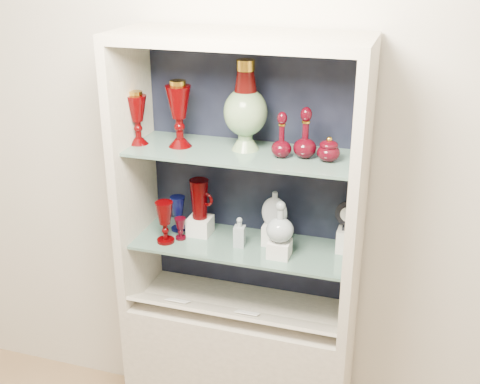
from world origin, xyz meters
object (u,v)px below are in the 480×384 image
(pedestal_lamp_right, at_px, (179,114))
(lidded_bowl, at_px, (329,149))
(ruby_goblet_tall, at_px, (165,222))
(cameo_medallion, at_px, (349,216))
(pedestal_lamp_left, at_px, (137,118))
(clear_round_decanter, at_px, (280,222))
(ruby_decanter_b, at_px, (306,131))
(cobalt_goblet, at_px, (178,213))
(ruby_goblet_small, at_px, (180,229))
(flat_flask, at_px, (275,208))
(ruby_decanter_a, at_px, (282,132))
(clear_square_bottle, at_px, (239,232))
(enamel_urn, at_px, (246,106))
(ruby_pitcher, at_px, (199,199))

(pedestal_lamp_right, bearing_deg, lidded_bowl, -0.14)
(pedestal_lamp_right, bearing_deg, ruby_goblet_tall, -128.62)
(cameo_medallion, bearing_deg, pedestal_lamp_left, -169.92)
(clear_round_decanter, height_order, cameo_medallion, clear_round_decanter)
(pedestal_lamp_right, height_order, ruby_decanter_b, pedestal_lamp_right)
(cobalt_goblet, xyz_separation_m, ruby_goblet_small, (0.04, -0.08, -0.03))
(ruby_goblet_tall, xyz_separation_m, ruby_goblet_small, (0.05, 0.05, -0.04))
(ruby_decanter_b, height_order, flat_flask, ruby_decanter_b)
(flat_flask, bearing_deg, ruby_decanter_a, -62.48)
(flat_flask, relative_size, clear_round_decanter, 0.91)
(cobalt_goblet, relative_size, clear_square_bottle, 1.20)
(ruby_goblet_tall, bearing_deg, ruby_decanter_a, 6.90)
(pedestal_lamp_right, bearing_deg, ruby_goblet_small, -102.07)
(ruby_decanter_b, height_order, ruby_goblet_small, ruby_decanter_b)
(clear_round_decanter, bearing_deg, pedestal_lamp_right, 173.63)
(enamel_urn, distance_m, clear_square_bottle, 0.54)
(pedestal_lamp_right, height_order, cameo_medallion, pedestal_lamp_right)
(ruby_pitcher, xyz_separation_m, cameo_medallion, (0.64, 0.03, -0.00))
(ruby_decanter_b, bearing_deg, pedestal_lamp_left, -177.26)
(ruby_pitcher, bearing_deg, clear_square_bottle, 2.01)
(cobalt_goblet, relative_size, ruby_goblet_small, 1.63)
(pedestal_lamp_left, bearing_deg, lidded_bowl, 1.50)
(enamel_urn, xyz_separation_m, ruby_goblet_small, (-0.27, -0.07, -0.55))
(ruby_decanter_a, xyz_separation_m, ruby_goblet_tall, (-0.49, -0.06, -0.43))
(ruby_pitcher, bearing_deg, ruby_decanter_a, 9.74)
(lidded_bowl, relative_size, clear_round_decanter, 0.60)
(ruby_goblet_small, distance_m, flat_flask, 0.42)
(ruby_goblet_small, bearing_deg, lidded_bowl, 2.05)
(pedestal_lamp_left, relative_size, ruby_decanter_b, 1.04)
(lidded_bowl, distance_m, cameo_medallion, 0.33)
(cameo_medallion, bearing_deg, ruby_pitcher, -173.82)
(ruby_goblet_tall, height_order, flat_flask, flat_flask)
(flat_flask, height_order, cameo_medallion, flat_flask)
(pedestal_lamp_left, distance_m, enamel_urn, 0.46)
(pedestal_lamp_left, relative_size, cameo_medallion, 1.71)
(clear_round_decanter, bearing_deg, ruby_decanter_b, 38.57)
(ruby_decanter_b, bearing_deg, ruby_goblet_tall, -171.98)
(ruby_goblet_small, distance_m, ruby_pitcher, 0.15)
(ruby_decanter_b, relative_size, ruby_goblet_tall, 1.15)
(ruby_goblet_tall, height_order, ruby_goblet_small, ruby_goblet_tall)
(lidded_bowl, height_order, clear_square_bottle, lidded_bowl)
(ruby_decanter_b, distance_m, clear_square_bottle, 0.53)
(ruby_goblet_small, bearing_deg, ruby_goblet_tall, -137.63)
(clear_square_bottle, bearing_deg, ruby_pitcher, 163.27)
(clear_round_decanter, distance_m, cameo_medallion, 0.29)
(enamel_urn, distance_m, ruby_pitcher, 0.48)
(cobalt_goblet, bearing_deg, lidded_bowl, -5.09)
(flat_flask, bearing_deg, ruby_goblet_small, -170.83)
(pedestal_lamp_right, relative_size, clear_square_bottle, 2.04)
(enamel_urn, xyz_separation_m, ruby_goblet_tall, (-0.33, -0.11, -0.51))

